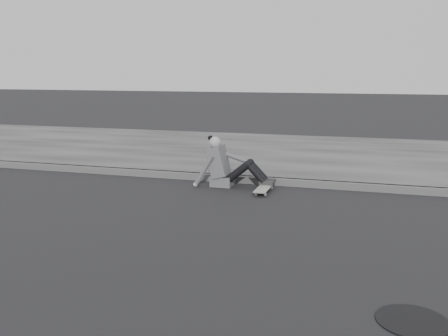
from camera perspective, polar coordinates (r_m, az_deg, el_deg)
name	(u,v)px	position (r m, az deg, el deg)	size (l,w,h in m)	color
ground	(236,228)	(6.41, 1.43, -6.88)	(80.00, 80.00, 0.00)	black
curb	(275,181)	(8.82, 5.83, -1.53)	(24.00, 0.16, 0.12)	#474747
sidewalk	(299,154)	(11.75, 8.62, 1.56)	(24.00, 6.00, 0.12)	#3C3C3C
manhole	(412,321)	(4.44, 20.74, -16.04)	(0.58, 0.58, 0.01)	black
skateboard	(264,188)	(8.27, 4.62, -2.28)	(0.20, 0.78, 0.09)	gray
seated_woman	(226,166)	(8.62, 0.21, 0.27)	(1.38, 0.46, 0.88)	#4C4C4E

